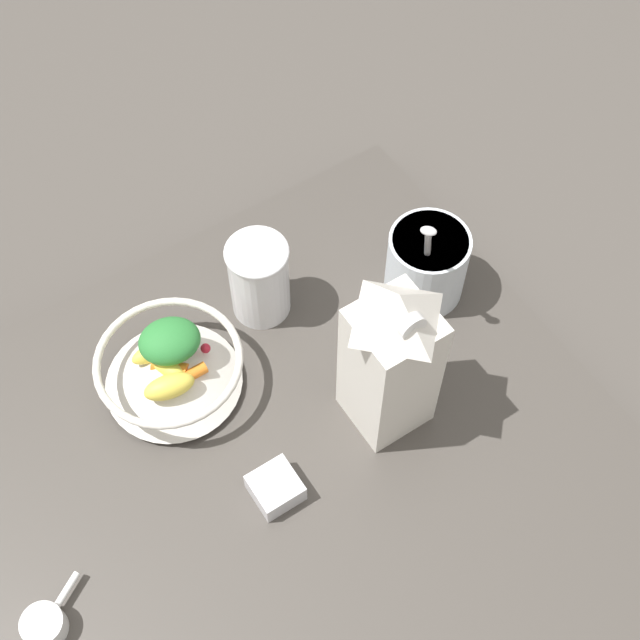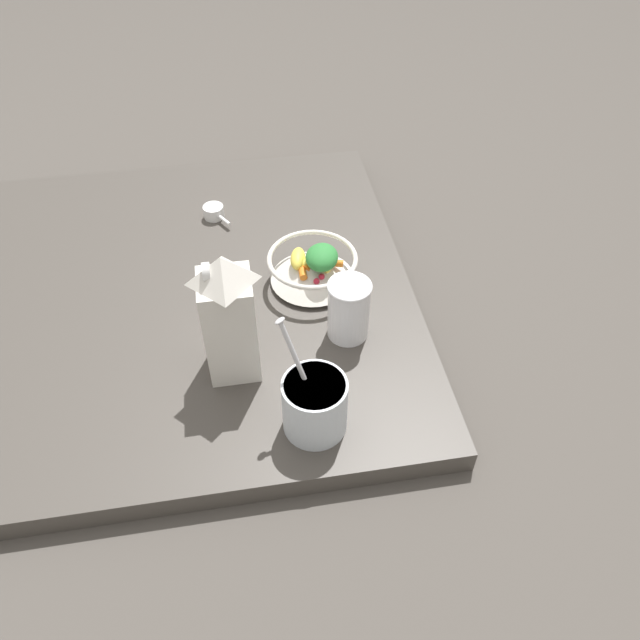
{
  "view_description": "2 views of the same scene",
  "coord_description": "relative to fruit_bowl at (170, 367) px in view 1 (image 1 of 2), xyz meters",
  "views": [
    {
      "loc": [
        -0.12,
        -0.27,
        1.06
      ],
      "look_at": [
        0.21,
        0.23,
        0.11
      ],
      "focal_mm": 50.0,
      "sensor_mm": 36.0,
      "label": 1
    },
    {
      "loc": [
        0.98,
        0.14,
        0.92
      ],
      "look_at": [
        0.23,
        0.26,
        0.14
      ],
      "focal_mm": 35.0,
      "sensor_mm": 36.0,
      "label": 2
    }
  ],
  "objects": [
    {
      "name": "ground_plane",
      "position": [
        -0.02,
        -0.28,
        -0.09
      ],
      "size": [
        6.0,
        6.0,
        0.0
      ],
      "primitive_type": "plane",
      "color": "#4C4742"
    },
    {
      "name": "measuring_scoop",
      "position": [
        -0.26,
        -0.19,
        -0.03
      ],
      "size": [
        0.08,
        0.06,
        0.03
      ],
      "color": "white",
      "rests_on": "countertop"
    },
    {
      "name": "countertop",
      "position": [
        -0.02,
        -0.28,
        -0.07
      ],
      "size": [
        0.96,
        0.96,
        0.05
      ],
      "color": "#47423D",
      "rests_on": "ground_plane"
    },
    {
      "name": "spice_jar",
      "position": [
        0.03,
        -0.2,
        -0.03
      ],
      "size": [
        0.05,
        0.05,
        0.03
      ],
      "color": "silver",
      "rests_on": "countertop"
    },
    {
      "name": "yogurt_tub",
      "position": [
        0.35,
        -0.05,
        0.02
      ],
      "size": [
        0.11,
        0.11,
        0.21
      ],
      "color": "silver",
      "rests_on": "countertop"
    },
    {
      "name": "drinking_cup",
      "position": [
        0.16,
        0.04,
        0.02
      ],
      "size": [
        0.08,
        0.08,
        0.12
      ],
      "color": "white",
      "rests_on": "countertop"
    },
    {
      "name": "fruit_bowl",
      "position": [
        0.0,
        0.0,
        0.0
      ],
      "size": [
        0.18,
        0.18,
        0.09
      ],
      "color": "silver",
      "rests_on": "countertop"
    },
    {
      "name": "milk_carton",
      "position": [
        0.2,
        -0.18,
        0.09
      ],
      "size": [
        0.09,
        0.09,
        0.26
      ],
      "color": "silver",
      "rests_on": "countertop"
    }
  ]
}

